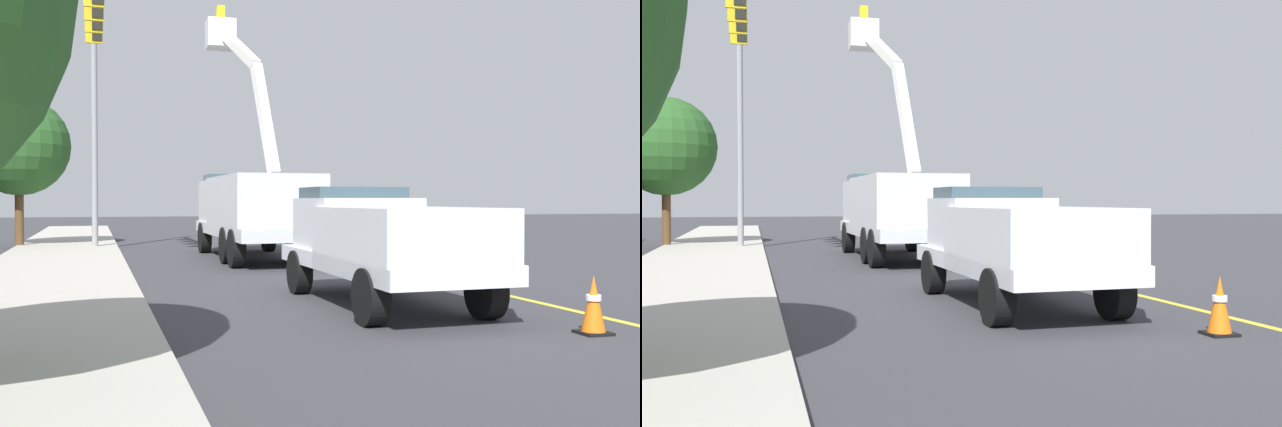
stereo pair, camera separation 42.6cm
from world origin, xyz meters
The scene contains 12 objects.
ground centered at (0.00, 0.00, 0.00)m, with size 120.00×120.00×0.00m, color #38383D.
sidewalk_far_side centered at (-0.30, 8.45, 0.06)m, with size 60.00×3.60×0.12m, color #B2ADA3.
lane_centre_stripe centered at (0.00, 0.00, 0.00)m, with size 50.00×0.16×0.01m, color yellow.
utility_bucket_truck centered at (2.86, 2.87, 1.64)m, with size 8.28×2.83×8.07m.
service_pickup_truck centered at (-7.47, 2.49, 1.12)m, with size 5.67×2.35×2.06m.
passing_minivan centered at (10.92, -2.55, 0.97)m, with size 4.86×2.09×1.69m.
traffic_cone_leading centered at (-10.72, 0.67, 0.39)m, with size 0.40×0.40×0.80m.
traffic_cone_mid_front centered at (-5.50, 0.57, 0.35)m, with size 0.40×0.40×0.70m.
traffic_cone_mid_rear centered at (1.01, 0.78, 0.36)m, with size 0.40×0.40×0.73m.
traffic_cone_trailing centered at (6.24, 0.94, 0.39)m, with size 0.40×0.40×0.79m.
traffic_signal_mast centered at (5.90, 7.65, 6.52)m, with size 7.24×0.73×8.92m.
street_tree_right centered at (9.80, 10.53, 3.84)m, with size 3.75×3.75×5.73m.
Camera 2 is at (-18.98, 6.40, 1.82)m, focal length 39.61 mm.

